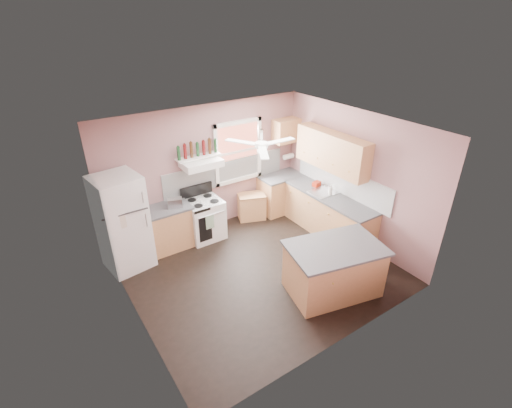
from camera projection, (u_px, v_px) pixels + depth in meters
floor at (261, 271)px, 6.90m from camera, size 4.50×4.50×0.00m
ceiling at (262, 129)px, 5.64m from camera, size 4.50×4.50×0.00m
wall_back at (206, 169)px, 7.76m from camera, size 4.50×0.05×2.70m
wall_right at (355, 177)px, 7.39m from camera, size 0.05×4.00×2.70m
wall_left at (126, 251)px, 5.15m from camera, size 0.05×4.00×2.70m
backsplash_back at (226, 173)px, 8.03m from camera, size 2.90×0.03×0.55m
backsplash_right at (341, 180)px, 7.68m from camera, size 0.03×2.60×0.55m
window_view at (238, 152)px, 7.98m from camera, size 1.00×0.02×1.20m
window_frame at (238, 152)px, 7.96m from camera, size 1.16×0.07×1.36m
refrigerator at (122, 223)px, 6.66m from camera, size 0.86×0.85×1.82m
base_cabinet_left at (169, 228)px, 7.43m from camera, size 0.90×0.60×0.86m
counter_left at (167, 208)px, 7.22m from camera, size 0.92×0.62×0.04m
toaster at (175, 203)px, 7.19m from camera, size 0.32×0.24×0.18m
stove at (205, 219)px, 7.74m from camera, size 0.72×0.64×0.86m
range_hood at (201, 163)px, 7.32m from camera, size 0.78×0.50×0.14m
bottle_shelf at (198, 157)px, 7.36m from camera, size 0.90×0.26×0.03m
cart at (252, 206)px, 8.51m from camera, size 0.70×0.59×0.60m
base_cabinet_corner at (281, 194)px, 8.81m from camera, size 1.00×0.60×0.86m
base_cabinet_right at (328, 215)px, 7.88m from camera, size 0.60×2.20×0.86m
counter_corner at (281, 176)px, 8.60m from camera, size 1.02×0.62×0.04m
counter_right at (330, 197)px, 7.67m from camera, size 0.62×2.22×0.04m
sink at (323, 192)px, 7.81m from camera, size 0.55×0.45×0.03m
faucet at (329, 187)px, 7.85m from camera, size 0.03×0.03×0.14m
upper_cabinet_right at (332, 151)px, 7.46m from camera, size 0.33×1.80×0.76m
upper_cabinet_corner at (286, 131)px, 8.32m from camera, size 0.60×0.33×0.52m
paper_towel at (288, 156)px, 8.70m from camera, size 0.26×0.12×0.12m
island at (333, 270)px, 6.24m from camera, size 1.64×1.24×0.86m
island_top at (336, 248)px, 6.03m from camera, size 1.74×1.34×0.04m
ceiling_fan_hub at (261, 145)px, 5.76m from camera, size 0.20×0.20×0.08m
soap_bottle at (330, 190)px, 7.65m from camera, size 0.13×0.13×0.23m
red_caddy at (317, 184)px, 8.06m from camera, size 0.20×0.16×0.10m
wine_bottles at (198, 149)px, 7.28m from camera, size 0.86×0.06×0.31m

